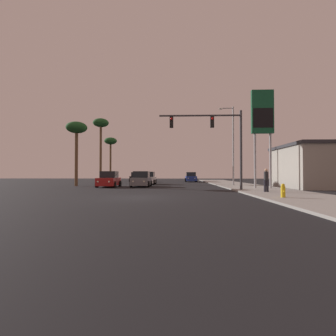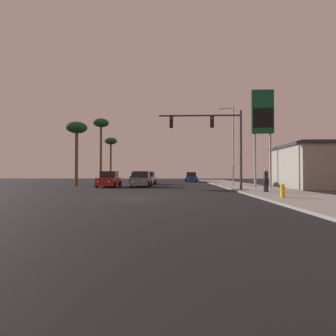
% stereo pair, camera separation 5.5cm
% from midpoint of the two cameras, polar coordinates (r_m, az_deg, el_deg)
% --- Properties ---
extents(ground_plane, '(120.00, 120.00, 0.00)m').
position_cam_midpoint_polar(ground_plane, '(15.97, -6.52, -6.35)').
color(ground_plane, black).
extents(sidewalk_right, '(5.00, 60.00, 0.12)m').
position_cam_midpoint_polar(sidewalk_right, '(26.75, 17.51, -4.10)').
color(sidewalk_right, gray).
rests_on(sidewalk_right, ground).
extents(building_gas_station, '(10.30, 8.30, 4.30)m').
position_cam_midpoint_polar(building_gas_station, '(30.75, 32.56, 0.33)').
color(building_gas_station, gray).
rests_on(building_gas_station, ground).
extents(car_grey, '(2.04, 4.31, 1.68)m').
position_cam_midpoint_polar(car_grey, '(28.73, -5.86, -2.55)').
color(car_grey, slate).
rests_on(car_grey, ground).
extents(car_white, '(2.04, 4.33, 1.68)m').
position_cam_midpoint_polar(car_white, '(35.24, -4.40, -2.31)').
color(car_white, silver).
rests_on(car_white, ground).
extents(car_red, '(2.04, 4.34, 1.68)m').
position_cam_midpoint_polar(car_red, '(28.71, -12.77, -2.53)').
color(car_red, maroon).
rests_on(car_red, ground).
extents(car_blue, '(2.04, 4.32, 1.68)m').
position_cam_midpoint_polar(car_blue, '(45.73, 4.97, -2.06)').
color(car_blue, navy).
rests_on(car_blue, ground).
extents(car_black, '(2.04, 4.34, 1.68)m').
position_cam_midpoint_polar(car_black, '(46.03, -6.93, -2.05)').
color(car_black, black).
rests_on(car_black, ground).
extents(traffic_light_mast, '(6.80, 0.36, 6.50)m').
position_cam_midpoint_polar(traffic_light_mast, '(22.05, 10.66, 7.32)').
color(traffic_light_mast, '#38383D').
rests_on(traffic_light_mast, sidewalk_right).
extents(street_lamp, '(1.74, 0.24, 9.00)m').
position_cam_midpoint_polar(street_lamp, '(31.09, 13.73, 5.63)').
color(street_lamp, '#99999E').
rests_on(street_lamp, sidewalk_right).
extents(gas_station_sign, '(2.00, 0.42, 9.00)m').
position_cam_midpoint_polar(gas_station_sign, '(26.00, 19.81, 10.36)').
color(gas_station_sign, '#99999E').
rests_on(gas_station_sign, sidewalk_right).
extents(fire_hydrant, '(0.24, 0.34, 0.76)m').
position_cam_midpoint_polar(fire_hydrant, '(15.76, 23.67, -4.55)').
color(fire_hydrant, gold).
rests_on(fire_hydrant, sidewalk_right).
extents(pedestrian_on_sidewalk, '(0.34, 0.32, 1.67)m').
position_cam_midpoint_polar(pedestrian_on_sidewalk, '(20.01, 20.51, -2.27)').
color(pedestrian_on_sidewalk, '#23232D').
rests_on(pedestrian_on_sidewalk, sidewalk_right).
extents(palm_tree_near, '(2.40, 2.40, 7.42)m').
position_cam_midpoint_polar(palm_tree_near, '(32.31, -19.33, 7.72)').
color(palm_tree_near, brown).
rests_on(palm_tree_near, ground).
extents(palm_tree_mid, '(2.40, 2.40, 9.92)m').
position_cam_midpoint_polar(palm_tree_mid, '(42.05, -14.46, 8.67)').
color(palm_tree_mid, brown).
rests_on(palm_tree_mid, ground).
extents(palm_tree_far, '(2.40, 2.40, 8.37)m').
position_cam_midpoint_polar(palm_tree_far, '(51.68, -12.43, 5.28)').
color(palm_tree_far, brown).
rests_on(palm_tree_far, ground).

